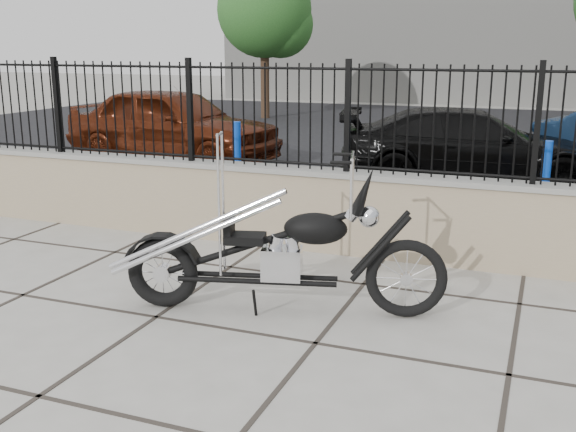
% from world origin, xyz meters
% --- Properties ---
extents(ground_plane, '(90.00, 90.00, 0.00)m').
position_xyz_m(ground_plane, '(0.00, 0.00, 0.00)').
color(ground_plane, '#99968E').
rests_on(ground_plane, ground).
extents(parking_lot, '(30.00, 30.00, 0.00)m').
position_xyz_m(parking_lot, '(0.00, 12.50, 0.00)').
color(parking_lot, black).
rests_on(parking_lot, ground).
extents(retaining_wall, '(14.00, 0.36, 0.96)m').
position_xyz_m(retaining_wall, '(0.00, 2.50, 0.48)').
color(retaining_wall, gray).
rests_on(retaining_wall, ground_plane).
extents(iron_fence, '(14.00, 0.08, 1.20)m').
position_xyz_m(iron_fence, '(0.00, 2.50, 1.56)').
color(iron_fence, black).
rests_on(iron_fence, retaining_wall).
extents(background_building, '(22.00, 6.00, 8.00)m').
position_xyz_m(background_building, '(0.00, 26.50, 4.00)').
color(background_building, beige).
rests_on(background_building, ground_plane).
extents(chopper_motorcycle, '(2.78, 1.16, 1.65)m').
position_xyz_m(chopper_motorcycle, '(0.94, 0.51, 0.83)').
color(chopper_motorcycle, black).
rests_on(chopper_motorcycle, ground_plane).
extents(car_red, '(4.74, 2.30, 1.56)m').
position_xyz_m(car_red, '(-4.13, 7.30, 0.78)').
color(car_red, '#4E1B0B').
rests_on(car_red, parking_lot).
extents(car_black, '(4.75, 2.72, 1.30)m').
position_xyz_m(car_black, '(1.84, 7.25, 0.65)').
color(car_black, black).
rests_on(car_black, parking_lot).
extents(bollard_a, '(0.16, 0.16, 1.15)m').
position_xyz_m(bollard_a, '(-1.67, 5.19, 0.57)').
color(bollard_a, '#0B26A8').
rests_on(bollard_a, ground_plane).
extents(bollard_b, '(0.15, 0.15, 1.10)m').
position_xyz_m(bollard_b, '(3.12, 4.99, 0.55)').
color(bollard_b, blue).
rests_on(bollard_b, ground_plane).
extents(tree_left, '(3.06, 3.06, 5.16)m').
position_xyz_m(tree_left, '(-5.83, 16.10, 3.61)').
color(tree_left, '#382619').
rests_on(tree_left, ground_plane).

